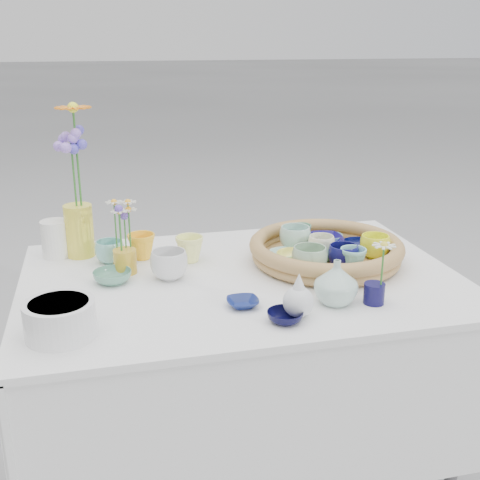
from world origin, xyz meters
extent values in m
imported|color=#0B044B|center=(0.31, 0.15, 0.80)|extent=(0.15, 0.15, 0.03)
imported|color=#080E4A|center=(0.40, 0.08, 0.80)|extent=(0.13, 0.13, 0.03)
imported|color=#F0F720|center=(0.42, 0.01, 0.82)|extent=(0.12, 0.12, 0.07)
imported|color=#4F9167|center=(0.27, 0.03, 0.80)|extent=(0.11, 0.11, 0.03)
imported|color=#8CAE8E|center=(0.18, -0.07, 0.82)|extent=(0.12, 0.12, 0.08)
imported|color=#A0D0C5|center=(0.16, 0.07, 0.79)|extent=(0.11, 0.11, 0.02)
imported|color=#A7D3C3|center=(0.21, 0.13, 0.82)|extent=(0.12, 0.12, 0.08)
imported|color=#F4F1CE|center=(0.27, 0.06, 0.82)|extent=(0.11, 0.11, 0.07)
imported|color=#96E0FC|center=(0.34, 0.18, 0.80)|extent=(0.11, 0.11, 0.03)
imported|color=#111054|center=(0.29, -0.05, 0.82)|extent=(0.10, 0.10, 0.07)
imported|color=#FFEC61|center=(0.17, 0.02, 0.80)|extent=(0.13, 0.13, 0.03)
imported|color=#82D0CC|center=(0.31, -0.08, 0.82)|extent=(0.08, 0.08, 0.07)
imported|color=#568F6B|center=(0.26, 0.21, 0.81)|extent=(0.08, 0.08, 0.06)
imported|color=yellow|center=(-0.27, 0.22, 0.81)|extent=(0.12, 0.12, 0.08)
imported|color=#FAFF8B|center=(-0.13, 0.16, 0.81)|extent=(0.11, 0.11, 0.08)
imported|color=slate|center=(-0.37, 0.04, 0.78)|extent=(0.14, 0.14, 0.03)
imported|color=silver|center=(-0.21, 0.03, 0.81)|extent=(0.14, 0.14, 0.08)
imported|color=navy|center=(-0.05, -0.20, 0.78)|extent=(0.09, 0.09, 0.02)
imported|color=#7AC1B7|center=(-0.37, 0.21, 0.80)|extent=(0.11, 0.11, 0.07)
imported|color=black|center=(0.03, -0.31, 0.78)|extent=(0.10, 0.10, 0.03)
imported|color=#A7C6B9|center=(0.19, -0.24, 0.82)|extent=(0.12, 0.12, 0.12)
cylinder|color=#0E0B3A|center=(0.29, -0.26, 0.79)|extent=(0.07, 0.07, 0.06)
cylinder|color=yellow|center=(-0.46, 0.29, 0.85)|extent=(0.12, 0.12, 0.17)
cylinder|color=gold|center=(-0.33, 0.11, 0.80)|extent=(0.09, 0.09, 0.07)
camera|label=1|loc=(-0.39, -1.58, 1.43)|focal=45.00mm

